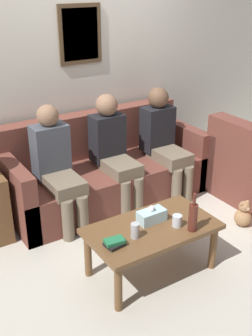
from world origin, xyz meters
TOP-DOWN VIEW (x-y plane):
  - ground_plane at (0.00, 0.00)m, footprint 16.00×16.00m
  - wall_back at (0.00, 1.02)m, footprint 9.00×0.08m
  - couch_main at (0.00, 0.55)m, footprint 2.17×0.91m
  - coffee_table at (-0.32, -0.80)m, footprint 1.04×0.59m
  - wine_bottle at (-0.09, -1.01)m, footprint 0.07×0.07m
  - drinking_glass at (-0.15, -0.90)m, footprint 0.08×0.08m
  - book_stack at (-0.71, -0.86)m, footprint 0.16×0.13m
  - soda_can at (-0.52, -0.85)m, footprint 0.07×0.07m
  - tissue_box at (-0.28, -0.73)m, footprint 0.23×0.12m
  - person_left at (-0.62, 0.35)m, footprint 0.34×0.65m
  - person_middle at (0.03, 0.39)m, footprint 0.34×0.64m
  - person_right at (0.64, 0.33)m, footprint 0.34×0.64m
  - teddy_bear at (0.85, -0.71)m, footprint 0.17×0.17m

SIDE VIEW (x-z plane):
  - ground_plane at x=0.00m, z-range 0.00..0.00m
  - teddy_bear at x=0.85m, z-range -0.02..0.25m
  - couch_main at x=0.00m, z-range -0.15..0.76m
  - coffee_table at x=-0.32m, z-range 0.16..0.59m
  - book_stack at x=-0.71m, z-range 0.44..0.49m
  - drinking_glass at x=-0.15m, z-range 0.44..0.53m
  - tissue_box at x=-0.28m, z-range 0.42..0.56m
  - soda_can at x=-0.52m, z-range 0.44..0.56m
  - wine_bottle at x=-0.09m, z-range 0.40..0.72m
  - person_left at x=-0.62m, z-range 0.04..1.21m
  - person_right at x=0.64m, z-range 0.05..1.22m
  - person_middle at x=0.03m, z-range 0.05..1.22m
  - wall_back at x=0.00m, z-range 0.00..2.60m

